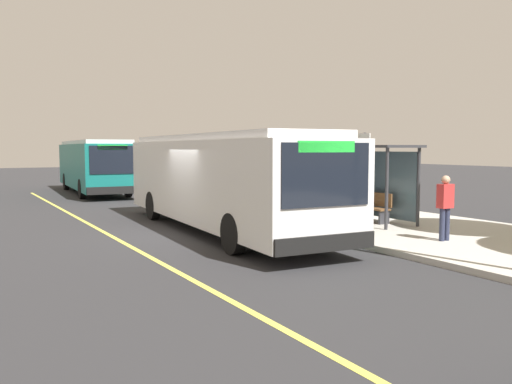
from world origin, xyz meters
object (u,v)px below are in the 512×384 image
Objects in this scene: waiting_bench at (370,207)px; transit_bus_main at (221,178)px; pedestrian_commuter at (445,204)px; transit_bus_second at (94,165)px; route_sign_post at (364,170)px.

transit_bus_main is at bearing -108.10° from waiting_bench.
transit_bus_second is at bearing -169.48° from pedestrian_commuter.
route_sign_post is at bearing -137.34° from pedestrian_commuter.
route_sign_post reaches higher than pedestrian_commuter.
route_sign_post is at bearing 33.03° from transit_bus_main.
route_sign_post is 2.23m from pedestrian_commuter.
transit_bus_main reaches higher than pedestrian_commuter.
transit_bus_main is 15.92m from transit_bus_second.
transit_bus_main is at bearing 0.37° from transit_bus_second.
transit_bus_main is at bearing -146.97° from route_sign_post.
transit_bus_main is 6.53m from pedestrian_commuter.
transit_bus_main is 1.08× the size of transit_bus_second.
route_sign_post is (3.74, 2.43, 0.34)m from transit_bus_main.
waiting_bench is at bearing 15.32° from transit_bus_second.
transit_bus_second and route_sign_post have the same top height.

